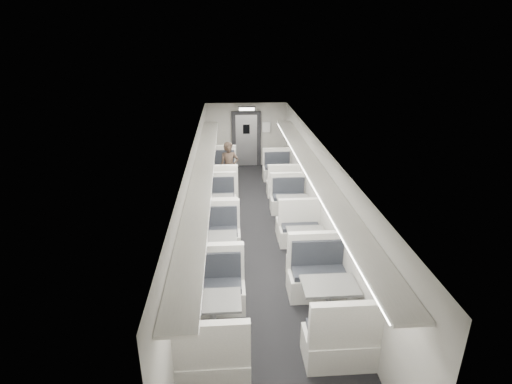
{
  "coord_description": "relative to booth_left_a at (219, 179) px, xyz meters",
  "views": [
    {
      "loc": [
        -0.66,
        -8.78,
        4.83
      ],
      "look_at": [
        -0.02,
        0.43,
        1.11
      ],
      "focal_mm": 28.0,
      "sensor_mm": 36.0,
      "label": 1
    }
  ],
  "objects": [
    {
      "name": "room",
      "position": [
        1.0,
        -3.3,
        0.78
      ],
      "size": [
        3.24,
        12.24,
        2.64
      ],
      "color": "black",
      "rests_on": "ground"
    },
    {
      "name": "booth_left_c",
      "position": [
        0.0,
        -4.53,
        -0.02
      ],
      "size": [
        1.1,
        2.22,
        1.19
      ],
      "color": "white",
      "rests_on": "room"
    },
    {
      "name": "luggage_rack_right",
      "position": [
        2.24,
        -3.6,
        1.5
      ],
      "size": [
        0.46,
        10.4,
        0.09
      ],
      "color": "white",
      "rests_on": "room"
    },
    {
      "name": "booth_left_b",
      "position": [
        0.0,
        -2.26,
        -0.04
      ],
      "size": [
        1.03,
        2.08,
        1.11
      ],
      "color": "white",
      "rests_on": "room"
    },
    {
      "name": "wall_notice",
      "position": [
        1.75,
        2.62,
        1.08
      ],
      "size": [
        0.32,
        0.02,
        0.4
      ],
      "primitive_type": "cube",
      "color": "white",
      "rests_on": "room"
    },
    {
      "name": "exit_sign",
      "position": [
        1.0,
        2.14,
        1.86
      ],
      "size": [
        0.62,
        0.12,
        0.16
      ],
      "color": "black",
      "rests_on": "room"
    },
    {
      "name": "window_b",
      "position": [
        -0.49,
        -2.1,
        0.93
      ],
      "size": [
        0.02,
        1.18,
        0.84
      ],
      "primitive_type": "cube",
      "color": "black",
      "rests_on": "room"
    },
    {
      "name": "window_a",
      "position": [
        -0.49,
        0.1,
        0.93
      ],
      "size": [
        0.02,
        1.18,
        0.84
      ],
      "primitive_type": "cube",
      "color": "black",
      "rests_on": "room"
    },
    {
      "name": "booth_left_d",
      "position": [
        0.0,
        -6.71,
        -0.01
      ],
      "size": [
        1.13,
        2.29,
        1.23
      ],
      "color": "white",
      "rests_on": "room"
    },
    {
      "name": "booth_right_b",
      "position": [
        2.0,
        -2.44,
        -0.04
      ],
      "size": [
        1.03,
        2.08,
        1.11
      ],
      "color": "white",
      "rests_on": "room"
    },
    {
      "name": "booth_left_a",
      "position": [
        0.0,
        0.0,
        0.0
      ],
      "size": [
        1.15,
        2.33,
        1.25
      ],
      "color": "white",
      "rests_on": "room"
    },
    {
      "name": "booth_right_c",
      "position": [
        2.0,
        -4.29,
        -0.05
      ],
      "size": [
        1.01,
        2.04,
        1.09
      ],
      "color": "white",
      "rests_on": "room"
    },
    {
      "name": "luggage_rack_left",
      "position": [
        -0.24,
        -3.6,
        1.5
      ],
      "size": [
        0.46,
        10.4,
        0.09
      ],
      "color": "white",
      "rests_on": "room"
    },
    {
      "name": "passenger",
      "position": [
        0.33,
        -0.06,
        0.41
      ],
      "size": [
        0.62,
        0.43,
        1.65
      ],
      "primitive_type": "imported",
      "rotation": [
        0.0,
        0.0,
        0.06
      ],
      "color": "black",
      "rests_on": "room"
    },
    {
      "name": "vestibule_door",
      "position": [
        1.0,
        2.63,
        0.62
      ],
      "size": [
        1.1,
        0.13,
        2.1
      ],
      "color": "black",
      "rests_on": "room"
    },
    {
      "name": "window_d",
      "position": [
        -0.49,
        -6.5,
        0.93
      ],
      "size": [
        0.02,
        1.18,
        0.84
      ],
      "primitive_type": "cube",
      "color": "black",
      "rests_on": "room"
    },
    {
      "name": "window_c",
      "position": [
        -0.49,
        -4.3,
        0.93
      ],
      "size": [
        0.02,
        1.18,
        0.84
      ],
      "primitive_type": "cube",
      "color": "black",
      "rests_on": "room"
    },
    {
      "name": "booth_right_a",
      "position": [
        2.0,
        0.3,
        -0.06
      ],
      "size": [
        0.99,
        2.02,
        1.08
      ],
      "color": "white",
      "rests_on": "room"
    },
    {
      "name": "booth_right_d",
      "position": [
        2.0,
        -6.45,
        0.0
      ],
      "size": [
        1.15,
        2.34,
        1.25
      ],
      "color": "white",
      "rests_on": "room"
    }
  ]
}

